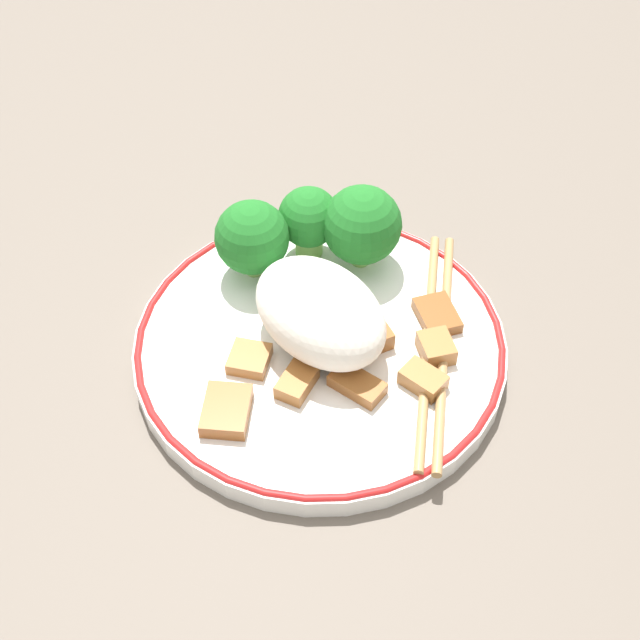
# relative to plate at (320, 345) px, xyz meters

# --- Properties ---
(ground_plane) EXTENTS (3.00, 3.00, 0.00)m
(ground_plane) POSITION_rel_plate_xyz_m (0.00, 0.00, -0.01)
(ground_plane) COLOR #665B51
(plate) EXTENTS (0.25, 0.25, 0.02)m
(plate) POSITION_rel_plate_xyz_m (0.00, 0.00, 0.00)
(plate) COLOR white
(plate) RESTS_ON ground_plane
(rice_mound) EXTENTS (0.10, 0.07, 0.05)m
(rice_mound) POSITION_rel_plate_xyz_m (0.00, -0.00, 0.03)
(rice_mound) COLOR white
(rice_mound) RESTS_ON plate
(broccoli_back_left) EXTENTS (0.06, 0.06, 0.06)m
(broccoli_back_left) POSITION_rel_plate_xyz_m (-0.04, 0.07, 0.04)
(broccoli_back_left) COLOR #7FB756
(broccoli_back_left) RESTS_ON plate
(broccoli_back_center) EXTENTS (0.04, 0.04, 0.06)m
(broccoli_back_center) POSITION_rel_plate_xyz_m (-0.07, 0.05, 0.04)
(broccoli_back_center) COLOR #7FB756
(broccoli_back_center) RESTS_ON plate
(broccoli_back_right) EXTENTS (0.05, 0.05, 0.06)m
(broccoli_back_right) POSITION_rel_plate_xyz_m (-0.08, 0.01, 0.04)
(broccoli_back_right) COLOR #7FB756
(broccoli_back_right) RESTS_ON plate
(meat_near_front) EXTENTS (0.03, 0.02, 0.01)m
(meat_near_front) POSITION_rel_plate_xyz_m (0.07, 0.02, 0.01)
(meat_near_front) COLOR #9E6633
(meat_near_front) RESTS_ON plate
(meat_near_left) EXTENTS (0.04, 0.04, 0.01)m
(meat_near_left) POSITION_rel_plate_xyz_m (0.04, 0.07, 0.01)
(meat_near_left) COLOR brown
(meat_near_left) RESTS_ON plate
(meat_near_right) EXTENTS (0.03, 0.03, 0.01)m
(meat_near_right) POSITION_rel_plate_xyz_m (0.06, 0.05, 0.01)
(meat_near_right) COLOR #9E6633
(meat_near_right) RESTS_ON plate
(meat_near_back) EXTENTS (0.04, 0.04, 0.01)m
(meat_near_back) POSITION_rel_plate_xyz_m (-0.01, -0.05, 0.01)
(meat_near_back) COLOR #9E6633
(meat_near_back) RESTS_ON plate
(meat_on_rice_edge) EXTENTS (0.03, 0.03, 0.01)m
(meat_on_rice_edge) POSITION_rel_plate_xyz_m (0.02, -0.04, 0.01)
(meat_on_rice_edge) COLOR #995B28
(meat_on_rice_edge) RESTS_ON plate
(meat_mid_left) EXTENTS (0.05, 0.05, 0.01)m
(meat_mid_left) POSITION_rel_plate_xyz_m (0.01, -0.08, 0.01)
(meat_mid_left) COLOR brown
(meat_mid_left) RESTS_ON plate
(meat_mid_right) EXTENTS (0.04, 0.03, 0.01)m
(meat_mid_right) POSITION_rel_plate_xyz_m (0.05, -0.01, 0.01)
(meat_mid_right) COLOR brown
(meat_mid_right) RESTS_ON plate
(meat_far_scatter) EXTENTS (0.03, 0.03, 0.01)m
(meat_far_scatter) POSITION_rel_plate_xyz_m (0.02, 0.02, 0.01)
(meat_far_scatter) COLOR brown
(meat_far_scatter) RESTS_ON plate
(chopsticks) EXTENTS (0.15, 0.16, 0.01)m
(chopsticks) POSITION_rel_plate_xyz_m (0.05, 0.05, 0.01)
(chopsticks) COLOR #AD8451
(chopsticks) RESTS_ON plate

